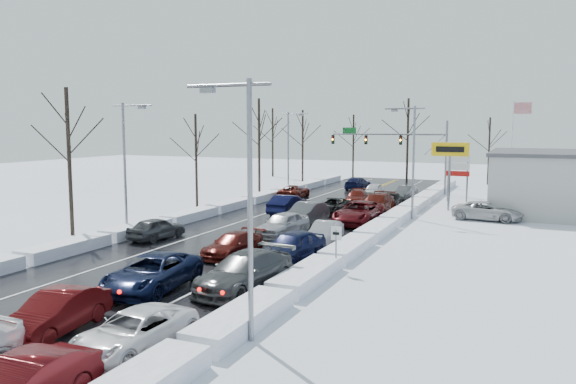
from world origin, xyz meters
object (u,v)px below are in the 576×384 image
at_px(tires_plus_sign, 450,154).
at_px(oncoming_car_0, 288,214).
at_px(traffic_signal_mast, 400,143).
at_px(flagpole, 514,140).

height_order(tires_plus_sign, oncoming_car_0, tires_plus_sign).
xyz_separation_m(traffic_signal_mast, oncoming_car_0, (-5.12, -19.64, -5.48)).
bearing_deg(flagpole, traffic_signal_mast, -170.27).
bearing_deg(traffic_signal_mast, oncoming_car_0, -104.61).
xyz_separation_m(traffic_signal_mast, tires_plus_sign, (7.05, -12.00, -0.49)).
bearing_deg(tires_plus_sign, traffic_signal_mast, 120.46).
xyz_separation_m(tires_plus_sign, oncoming_car_0, (-12.17, -7.65, -4.99)).
height_order(flagpole, oncoming_car_0, flagpole).
xyz_separation_m(traffic_signal_mast, flagpole, (11.72, 2.01, 0.45)).
bearing_deg(traffic_signal_mast, tires_plus_sign, -59.54).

